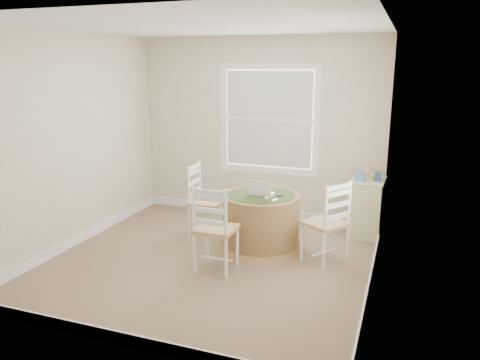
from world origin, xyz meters
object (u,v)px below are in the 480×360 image
(laptop, at_px, (261,193))
(chair_near, at_px, (216,228))
(chair_right, at_px, (325,223))
(corner_chest, at_px, (366,207))
(round_table, at_px, (261,219))
(chair_left, at_px, (207,202))

(laptop, bearing_deg, chair_near, 66.59)
(chair_near, relative_size, laptop, 3.05)
(chair_right, bearing_deg, corner_chest, -163.67)
(round_table, distance_m, chair_right, 0.84)
(chair_left, bearing_deg, chair_right, -103.91)
(chair_near, distance_m, corner_chest, 2.20)
(chair_left, height_order, corner_chest, chair_left)
(chair_left, xyz_separation_m, chair_near, (0.50, -0.90, 0.00))
(chair_right, bearing_deg, chair_left, -66.44)
(laptop, bearing_deg, chair_left, -14.53)
(laptop, xyz_separation_m, corner_chest, (1.17, 0.92, -0.33))
(chair_left, bearing_deg, chair_near, -153.54)
(chair_right, height_order, corner_chest, chair_right)
(round_table, distance_m, laptop, 0.34)
(round_table, xyz_separation_m, laptop, (0.00, -0.03, 0.34))
(chair_left, xyz_separation_m, laptop, (0.78, -0.15, 0.24))
(round_table, distance_m, corner_chest, 1.47)
(round_table, xyz_separation_m, chair_right, (0.82, -0.18, 0.10))
(round_table, relative_size, chair_left, 1.20)
(round_table, bearing_deg, chair_left, -172.13)
(chair_left, relative_size, chair_near, 1.00)
(round_table, relative_size, chair_right, 1.20)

